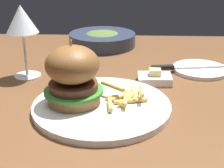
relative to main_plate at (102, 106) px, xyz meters
name	(u,v)px	position (x,y,z in m)	size (l,w,h in m)	color
dining_table	(99,109)	(-0.02, 0.16, -0.09)	(1.33, 0.94, 0.74)	brown
main_plate	(102,106)	(0.00, 0.00, 0.00)	(0.29, 0.29, 0.01)	white
burger_sandwich	(73,75)	(-0.06, 0.00, 0.07)	(0.12, 0.12, 0.13)	#9E6B38
fries_pile	(125,96)	(0.05, 0.01, 0.02)	(0.10, 0.11, 0.03)	#E0B251
wine_glass	(22,22)	(-0.21, 0.18, 0.14)	(0.08, 0.08, 0.19)	silver
bread_plate	(200,69)	(0.25, 0.24, 0.00)	(0.15, 0.15, 0.01)	white
table_knife	(183,67)	(0.20, 0.23, 0.01)	(0.21, 0.05, 0.01)	silver
butter_dish	(155,78)	(0.12, 0.15, 0.00)	(0.08, 0.06, 0.04)	white
soup_bowl	(102,39)	(-0.03, 0.48, 0.02)	(0.23, 0.23, 0.05)	#2D384C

